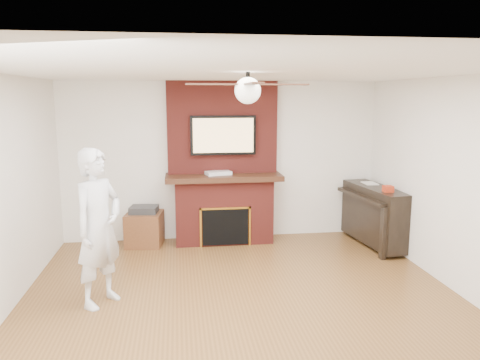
{
  "coord_description": "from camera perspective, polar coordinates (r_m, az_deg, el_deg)",
  "views": [
    {
      "loc": [
        -0.7,
        -4.6,
        2.26
      ],
      "look_at": [
        0.04,
        0.9,
        1.27
      ],
      "focal_mm": 35.0,
      "sensor_mm": 36.0,
      "label": 1
    }
  ],
  "objects": [
    {
      "name": "room_shell",
      "position": [
        4.77,
        0.92,
        -2.13
      ],
      "size": [
        5.36,
        5.86,
        2.86
      ],
      "color": "brown",
      "rests_on": "ground"
    },
    {
      "name": "fireplace",
      "position": [
        7.3,
        -2.07,
        0.13
      ],
      "size": [
        1.78,
        0.64,
        2.5
      ],
      "color": "maroon",
      "rests_on": "ground"
    },
    {
      "name": "tv",
      "position": [
        7.16,
        -2.06,
        5.47
      ],
      "size": [
        1.0,
        0.08,
        0.6
      ],
      "color": "black",
      "rests_on": "fireplace"
    },
    {
      "name": "ceiling_fan",
      "position": [
        4.66,
        0.96,
        10.98
      ],
      "size": [
        1.21,
        1.21,
        0.31
      ],
      "color": "black",
      "rests_on": "room_shell"
    },
    {
      "name": "person",
      "position": [
        5.3,
        -16.85,
        -5.59
      ],
      "size": [
        0.71,
        0.76,
        1.73
      ],
      "primitive_type": "imported",
      "rotation": [
        0.0,
        0.0,
        0.96
      ],
      "color": "silver",
      "rests_on": "ground"
    },
    {
      "name": "side_table",
      "position": [
        7.38,
        -11.56,
        -5.65
      ],
      "size": [
        0.6,
        0.6,
        0.61
      ],
      "rotation": [
        0.0,
        0.0,
        -0.14
      ],
      "color": "#593019",
      "rests_on": "ground"
    },
    {
      "name": "piano",
      "position": [
        7.46,
        16.13,
        -4.02
      ],
      "size": [
        0.68,
        1.44,
        1.0
      ],
      "rotation": [
        0.0,
        0.0,
        0.13
      ],
      "color": "black",
      "rests_on": "ground"
    },
    {
      "name": "cable_box",
      "position": [
        7.17,
        -2.67,
        0.86
      ],
      "size": [
        0.42,
        0.3,
        0.05
      ],
      "primitive_type": "cube",
      "rotation": [
        0.0,
        0.0,
        0.25
      ],
      "color": "silver",
      "rests_on": "fireplace"
    },
    {
      "name": "candle_orange",
      "position": [
        7.3,
        -3.53,
        -7.38
      ],
      "size": [
        0.07,
        0.07,
        0.13
      ],
      "primitive_type": "cylinder",
      "color": "#BD4516",
      "rests_on": "ground"
    },
    {
      "name": "candle_green",
      "position": [
        7.3,
        -2.75,
        -7.57
      ],
      "size": [
        0.07,
        0.07,
        0.09
      ],
      "primitive_type": "cylinder",
      "color": "#3D8937",
      "rests_on": "ground"
    },
    {
      "name": "candle_cream",
      "position": [
        7.31,
        -1.76,
        -7.37
      ],
      "size": [
        0.07,
        0.07,
        0.12
      ],
      "primitive_type": "cylinder",
      "color": "#F7EAC4",
      "rests_on": "ground"
    },
    {
      "name": "candle_blue",
      "position": [
        7.35,
        -0.34,
        -7.47
      ],
      "size": [
        0.06,
        0.06,
        0.08
      ],
      "primitive_type": "cylinder",
      "color": "#33439A",
      "rests_on": "ground"
    }
  ]
}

